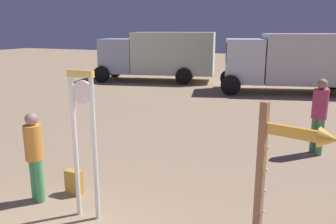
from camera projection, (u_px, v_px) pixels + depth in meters
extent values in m
cylinder|color=white|center=(75.00, 149.00, 5.36)|extent=(0.07, 0.07, 2.24)
cylinder|color=white|center=(95.00, 151.00, 5.24)|extent=(0.07, 0.07, 2.24)
cube|color=#FDCA5F|center=(80.00, 74.00, 5.03)|extent=(0.43, 0.10, 0.10)
cylinder|color=white|center=(83.00, 92.00, 5.12)|extent=(0.35, 0.05, 0.35)
cube|color=black|center=(84.00, 92.00, 5.14)|extent=(0.05, 0.01, 0.08)
cube|color=black|center=(84.00, 92.00, 5.14)|extent=(0.10, 0.02, 0.12)
cube|color=#A06E4F|center=(260.00, 175.00, 4.64)|extent=(0.12, 0.12, 2.02)
cube|color=#FEB63E|center=(292.00, 132.00, 4.26)|extent=(0.64, 0.22, 0.14)
cone|color=#FEB63E|center=(329.00, 139.00, 4.01)|extent=(0.28, 0.30, 0.25)
sphere|color=#F8E08D|center=(264.00, 211.00, 4.72)|extent=(0.04, 0.04, 0.04)
sphere|color=#FBE28D|center=(265.00, 191.00, 4.64)|extent=(0.04, 0.04, 0.04)
sphere|color=#FFED89|center=(267.00, 170.00, 4.57)|extent=(0.04, 0.04, 0.04)
sphere|color=#FBDC80|center=(268.00, 148.00, 4.50)|extent=(0.04, 0.04, 0.04)
sphere|color=#EEDC88|center=(270.00, 126.00, 4.43)|extent=(0.04, 0.04, 0.04)
cylinder|color=#46A05F|center=(40.00, 181.00, 5.94)|extent=(0.14, 0.14, 0.77)
cylinder|color=#46A05F|center=(35.00, 179.00, 6.03)|extent=(0.14, 0.14, 0.77)
cylinder|color=orange|center=(33.00, 142.00, 5.82)|extent=(0.30, 0.30, 0.61)
sphere|color=#9B7267|center=(31.00, 119.00, 5.73)|extent=(0.21, 0.21, 0.21)
cube|color=#C58733|center=(74.00, 182.00, 6.26)|extent=(0.31, 0.15, 0.45)
cube|color=#B69132|center=(78.00, 183.00, 6.37)|extent=(0.22, 0.04, 0.20)
cylinder|color=#488B5B|center=(320.00, 137.00, 8.16)|extent=(0.17, 0.17, 0.88)
cylinder|color=#488B5B|center=(314.00, 135.00, 8.32)|extent=(0.17, 0.17, 0.88)
cylinder|color=#B63860|center=(320.00, 104.00, 8.05)|extent=(0.35, 0.35, 0.70)
sphere|color=#93735C|center=(322.00, 84.00, 7.94)|extent=(0.24, 0.24, 0.24)
cube|color=silver|center=(174.00, 53.00, 19.65)|extent=(4.95, 3.34, 2.31)
cube|color=#ABBDD1|center=(119.00, 56.00, 20.25)|extent=(2.33, 2.61, 1.93)
cube|color=black|center=(104.00, 49.00, 20.32)|extent=(0.47, 1.84, 0.85)
cylinder|color=black|center=(115.00, 70.00, 21.74)|extent=(0.93, 0.45, 0.90)
cylinder|color=black|center=(101.00, 74.00, 19.44)|extent=(0.93, 0.45, 0.90)
cylinder|color=black|center=(189.00, 71.00, 20.95)|extent=(0.93, 0.45, 0.90)
cylinder|color=black|center=(184.00, 76.00, 18.65)|extent=(0.93, 0.45, 0.90)
cube|color=silver|center=(320.00, 59.00, 15.96)|extent=(5.50, 3.55, 2.28)
cube|color=silver|center=(244.00, 61.00, 16.45)|extent=(2.22, 2.54, 2.03)
cube|color=black|center=(226.00, 52.00, 16.47)|extent=(0.52, 1.76, 0.89)
cylinder|color=black|center=(229.00, 78.00, 17.89)|extent=(0.93, 0.48, 0.90)
cylinder|color=black|center=(231.00, 85.00, 15.66)|extent=(0.93, 0.48, 0.90)
cylinder|color=black|center=(334.00, 80.00, 17.20)|extent=(0.93, 0.48, 0.90)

